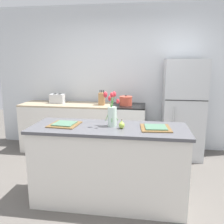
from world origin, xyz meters
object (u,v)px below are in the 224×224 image
at_px(stove_range, 128,129).
at_px(pear_figurine, 122,125).
at_px(plate_setting_right, 156,128).
at_px(plate_setting_left, 65,124).
at_px(toaster, 58,98).
at_px(flower_vase, 112,113).
at_px(cooking_pot, 126,101).
at_px(refrigerator, 183,109).
at_px(knife_block, 102,99).

bearing_deg(stove_range, pear_figurine, -88.13).
relative_size(pear_figurine, plate_setting_right, 0.30).
bearing_deg(plate_setting_right, pear_figurine, -171.57).
height_order(pear_figurine, plate_setting_left, pear_figurine).
bearing_deg(stove_range, toaster, 177.86).
height_order(stove_range, flower_vase, flower_vase).
bearing_deg(plate_setting_left, cooking_pot, 70.07).
xyz_separation_m(refrigerator, pear_figurine, (-0.90, -1.66, 0.12)).
bearing_deg(flower_vase, toaster, 128.41).
height_order(stove_range, plate_setting_right, plate_setting_right).
distance_m(plate_setting_right, cooking_pot, 1.67).
height_order(pear_figurine, knife_block, knife_block).
bearing_deg(cooking_pot, refrigerator, 0.02).
bearing_deg(toaster, flower_vase, -51.59).
relative_size(stove_range, plate_setting_left, 2.53).
bearing_deg(cooking_pot, toaster, 177.79).
height_order(plate_setting_left, cooking_pot, cooking_pot).
distance_m(stove_range, plate_setting_left, 1.79).
distance_m(stove_range, plate_setting_right, 1.73).
bearing_deg(knife_block, cooking_pot, 2.50).
height_order(pear_figurine, toaster, toaster).
distance_m(stove_range, pear_figurine, 1.74).
bearing_deg(knife_block, toaster, 175.43).
xyz_separation_m(plate_setting_right, toaster, (-1.78, 1.65, 0.04)).
relative_size(refrigerator, cooking_pot, 7.41).
bearing_deg(knife_block, pear_figurine, -71.79).
bearing_deg(plate_setting_left, refrigerator, 45.39).
xyz_separation_m(stove_range, flower_vase, (-0.07, -1.57, 0.65)).
height_order(refrigerator, flower_vase, refrigerator).
height_order(flower_vase, knife_block, flower_vase).
xyz_separation_m(stove_range, pear_figurine, (0.05, -1.66, 0.53)).
relative_size(refrigerator, knife_block, 6.34).
bearing_deg(refrigerator, toaster, 178.76).
xyz_separation_m(plate_setting_left, plate_setting_right, (1.06, 0.00, 0.00)).
relative_size(refrigerator, flower_vase, 4.24).
height_order(flower_vase, pear_figurine, flower_vase).
relative_size(cooking_pot, knife_block, 0.86).
bearing_deg(refrigerator, flower_vase, -123.00).
height_order(plate_setting_left, plate_setting_right, same).
xyz_separation_m(flower_vase, plate_setting_right, (0.50, -0.03, -0.15)).
distance_m(refrigerator, plate_setting_left, 2.25).
height_order(plate_setting_left, toaster, toaster).
bearing_deg(knife_block, flower_vase, -74.95).
bearing_deg(plate_setting_right, knife_block, 120.00).
bearing_deg(pear_figurine, cooking_pot, 93.55).
relative_size(stove_range, toaster, 3.21).
relative_size(refrigerator, pear_figurine, 15.84).
bearing_deg(refrigerator, knife_block, -179.23).
distance_m(refrigerator, plate_setting_right, 1.69).
bearing_deg(plate_setting_left, stove_range, 68.55).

